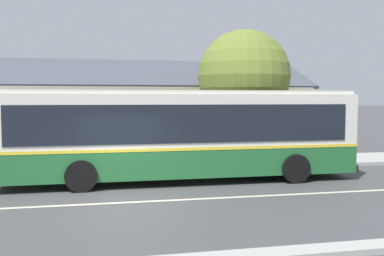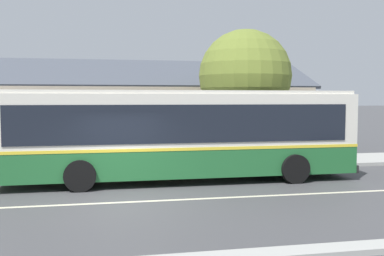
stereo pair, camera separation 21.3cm
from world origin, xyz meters
TOP-DOWN VIEW (x-y plane):
  - ground_plane at (0.00, 0.00)m, footprint 300.00×300.00m
  - sidewalk_far at (0.00, 6.00)m, footprint 60.00×3.00m
  - lane_divider_stripe at (0.00, 0.00)m, footprint 60.00×0.16m
  - community_building at (-2.02, 13.54)m, footprint 25.64×8.66m
  - transit_bus at (2.13, 2.90)m, footprint 12.33×2.81m
  - street_tree_primary at (5.75, 7.09)m, footprint 4.28×4.28m

SIDE VIEW (x-z plane):
  - ground_plane at x=0.00m, z-range 0.00..0.00m
  - lane_divider_stripe at x=0.00m, z-range 0.00..0.01m
  - sidewalk_far at x=0.00m, z-range 0.00..0.15m
  - transit_bus at x=2.13m, z-range 0.12..3.30m
  - community_building at x=-2.02m, z-range -1.22..4.97m
  - street_tree_primary at x=5.75m, z-range 0.80..6.89m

